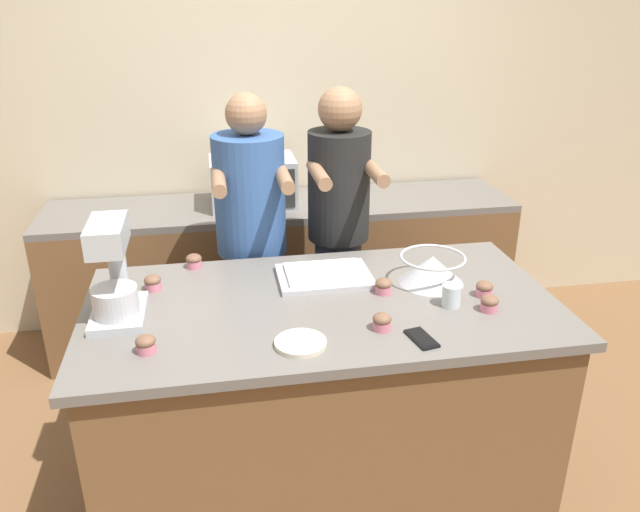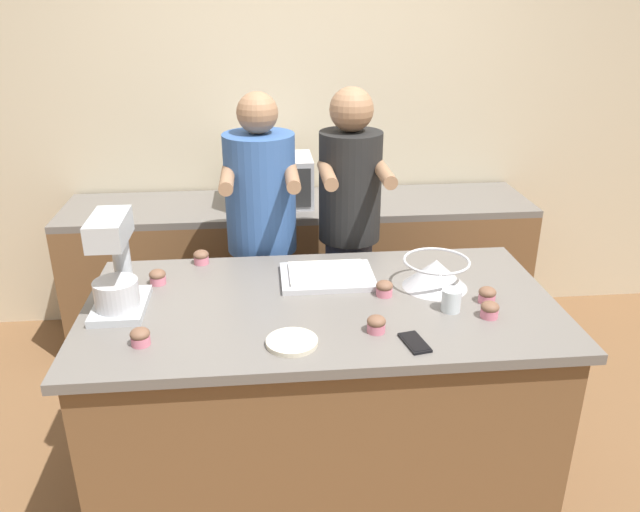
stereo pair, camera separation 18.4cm
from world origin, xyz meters
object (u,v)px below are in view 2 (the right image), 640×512
(small_plate, at_px, (292,342))
(cupcake_5, at_px, (490,310))
(drinking_glass, at_px, (451,300))
(cupcake_4, at_px, (487,295))
(mixing_bowl, at_px, (436,272))
(cupcake_1, at_px, (376,324))
(person_left, at_px, (263,250))
(person_right, at_px, (349,243))
(cell_phone, at_px, (415,342))
(cupcake_3, at_px, (201,257))
(cupcake_6, at_px, (140,337))
(baking_tray, at_px, (327,275))
(cupcake_2, at_px, (158,277))
(cupcake_0, at_px, (384,288))
(stand_mixer, at_px, (116,270))
(microwave_oven, at_px, (271,181))

(small_plate, bearing_deg, cupcake_5, 9.47)
(drinking_glass, relative_size, cupcake_4, 1.28)
(mixing_bowl, relative_size, cupcake_1, 3.98)
(person_left, bearing_deg, person_right, -0.09)
(cell_phone, bearing_deg, cupcake_1, 141.10)
(cupcake_1, distance_m, cupcake_3, 0.98)
(person_left, bearing_deg, small_plate, -84.71)
(person_left, relative_size, cupcake_6, 23.35)
(person_right, relative_size, cupcake_4, 23.58)
(person_left, xyz_separation_m, drinking_glass, (0.73, -0.82, 0.10))
(baking_tray, distance_m, cupcake_2, 0.73)
(mixing_bowl, distance_m, cupcake_0, 0.24)
(cupcake_0, xyz_separation_m, cupcake_6, (-0.93, -0.30, 0.00))
(person_right, bearing_deg, cupcake_4, -59.33)
(mixing_bowl, height_order, cupcake_3, mixing_bowl)
(person_right, distance_m, cupcake_4, 0.89)
(baking_tray, height_order, cell_phone, baking_tray)
(cell_phone, relative_size, cupcake_3, 2.20)
(small_plate, bearing_deg, cupcake_6, 174.68)
(drinking_glass, xyz_separation_m, cupcake_5, (0.13, -0.07, -0.01))
(stand_mixer, bearing_deg, cupcake_4, -3.00)
(microwave_oven, distance_m, cupcake_4, 1.64)
(baking_tray, relative_size, cell_phone, 2.58)
(stand_mixer, height_order, small_plate, stand_mixer)
(mixing_bowl, xyz_separation_m, cupcake_0, (-0.23, -0.06, -0.03))
(mixing_bowl, bearing_deg, person_right, 115.00)
(stand_mixer, distance_m, cupcake_5, 1.44)
(baking_tray, distance_m, microwave_oven, 1.16)
(stand_mixer, xyz_separation_m, drinking_glass, (1.29, -0.13, -0.13))
(small_plate, bearing_deg, stand_mixer, 153.45)
(person_right, xyz_separation_m, cupcake_3, (-0.72, -0.26, 0.06))
(cell_phone, xyz_separation_m, cupcake_2, (-0.98, 0.59, 0.03))
(cupcake_1, bearing_deg, baking_tray, 105.68)
(cupcake_2, bearing_deg, cupcake_1, -29.88)
(person_right, relative_size, small_plate, 8.95)
(small_plate, bearing_deg, microwave_oven, 91.15)
(cupcake_5, bearing_deg, mixing_bowl, 115.88)
(cupcake_2, height_order, cupcake_5, same)
(drinking_glass, bearing_deg, cupcake_1, -157.27)
(cupcake_0, relative_size, cupcake_3, 1.00)
(cupcake_4, relative_size, cupcake_6, 1.00)
(mixing_bowl, bearing_deg, cupcake_5, -64.12)
(mixing_bowl, height_order, microwave_oven, microwave_oven)
(cupcake_2, height_order, cupcake_4, same)
(cupcake_6, bearing_deg, person_left, 65.55)
(cupcake_3, bearing_deg, cupcake_2, -130.23)
(baking_tray, xyz_separation_m, drinking_glass, (0.45, -0.33, 0.03))
(cupcake_4, bearing_deg, baking_tray, 156.06)
(cell_phone, xyz_separation_m, cupcake_1, (-0.12, 0.10, 0.03))
(baking_tray, bearing_deg, mixing_bowl, -14.44)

